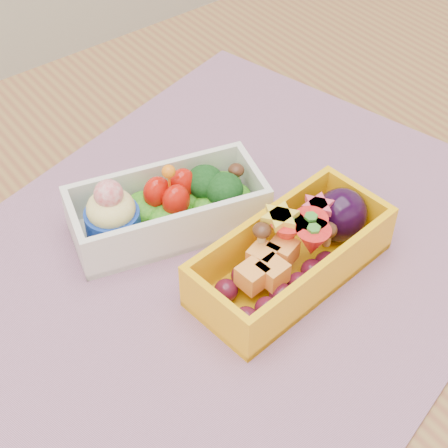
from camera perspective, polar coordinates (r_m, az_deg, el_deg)
table at (r=0.69m, az=-0.45°, el=-10.56°), size 1.20×0.80×0.75m
placemat at (r=0.63m, az=-0.27°, el=-3.05°), size 0.63×0.54×0.00m
bento_white at (r=0.64m, az=-4.56°, el=1.30°), size 0.18×0.12×0.07m
bento_yellow at (r=0.60m, az=5.59°, el=-2.26°), size 0.18×0.10×0.06m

